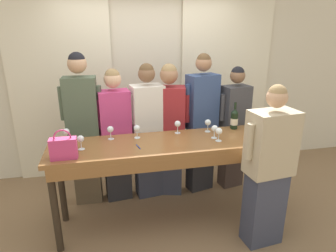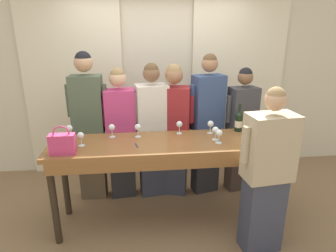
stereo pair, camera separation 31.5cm
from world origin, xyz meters
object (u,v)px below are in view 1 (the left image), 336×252
wine_glass_front_right (219,132)px  guest_beige_cap (234,127)px  tasting_bar (170,153)px  wine_glass_back_right (252,121)px  handbag (63,148)px  wine_glass_front_left (208,123)px  wine_glass_front_mid (263,119)px  guest_olive_jacket (83,128)px  guest_striped_shirt (169,130)px  wine_glass_center_left (178,124)px  wine_glass_back_mid (215,129)px  wine_glass_back_left (110,130)px  wine_glass_center_right (66,132)px  guest_pink_top (116,135)px  wine_glass_near_host (137,129)px  host_pouring (268,169)px  guest_cream_sweater (148,131)px  wine_bottle (234,119)px  wine_glass_center_mid (81,139)px  guest_navy_coat (201,123)px

wine_glass_front_right → guest_beige_cap: guest_beige_cap is taller
wine_glass_front_right → tasting_bar: bearing=172.4°
tasting_bar → wine_glass_back_right: bearing=10.2°
handbag → wine_glass_front_left: bearing=14.8°
wine_glass_front_mid → guest_olive_jacket: guest_olive_jacket is taller
guest_olive_jacket → guest_beige_cap: size_ratio=1.13×
guest_striped_shirt → guest_beige_cap: 0.88m
wine_glass_center_left → wine_glass_back_mid: bearing=-33.6°
wine_glass_back_left → wine_glass_back_right: same height
guest_beige_cap → wine_glass_center_right: bearing=-169.2°
wine_glass_front_left → wine_glass_center_left: 0.35m
handbag → guest_pink_top: bearing=58.5°
wine_glass_center_right → wine_glass_near_host: size_ratio=1.00×
wine_glass_back_mid → wine_glass_back_right: size_ratio=1.00×
tasting_bar → host_pouring: (0.86, -0.51, -0.03)m
wine_glass_back_right → guest_cream_sweater: 1.25m
wine_bottle → guest_pink_top: (-1.36, 0.37, -0.23)m
wine_glass_center_mid → wine_glass_center_left: bearing=13.4°
wine_glass_center_left → wine_glass_back_right: same height
guest_olive_jacket → host_pouring: (1.76, -1.15, -0.15)m
guest_pink_top → guest_navy_coat: guest_navy_coat is taller
guest_beige_cap → host_pouring: 1.16m
wine_glass_center_right → guest_striped_shirt: 1.26m
wine_glass_front_mid → wine_glass_center_right: size_ratio=1.00×
wine_glass_back_left → wine_glass_near_host: same height
wine_glass_center_right → guest_olive_jacket: (0.14, 0.39, -0.10)m
wine_glass_center_left → host_pouring: host_pouring is taller
guest_cream_sweater → guest_beige_cap: guest_cream_sweater is taller
wine_glass_back_mid → wine_glass_front_mid: bearing=16.6°
tasting_bar → wine_bottle: 0.90m
wine_glass_front_mid → wine_glass_front_right: size_ratio=1.00×
guest_olive_jacket → wine_glass_center_right: bearing=-110.2°
tasting_bar → wine_glass_near_host: 0.44m
handbag → guest_beige_cap: bearing=21.8°
host_pouring → wine_glass_front_mid: bearing=66.2°
wine_glass_front_left → wine_glass_front_mid: bearing=-0.4°
wine_glass_front_mid → host_pouring: size_ratio=0.09×
tasting_bar → wine_glass_center_mid: size_ratio=16.98×
wine_glass_center_mid → guest_navy_coat: (1.45, 0.63, -0.14)m
guest_cream_sweater → guest_striped_shirt: guest_cream_sweater is taller
wine_glass_center_left → wine_glass_front_right: bearing=-41.4°
wine_glass_back_left → guest_striped_shirt: 0.86m
wine_glass_center_mid → host_pouring: bearing=-16.4°
wine_glass_front_left → wine_glass_center_right: bearing=179.3°
guest_cream_sweater → guest_olive_jacket: bearing=-180.0°
wine_glass_front_mid → wine_glass_center_right: (-2.23, 0.02, -0.00)m
wine_glass_center_mid → wine_glass_center_right: bearing=123.2°
wine_glass_center_mid → wine_glass_near_host: (0.57, 0.19, -0.00)m
wine_glass_center_mid → wine_glass_back_left: bearing=36.7°
wine_glass_center_mid → guest_beige_cap: 2.01m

